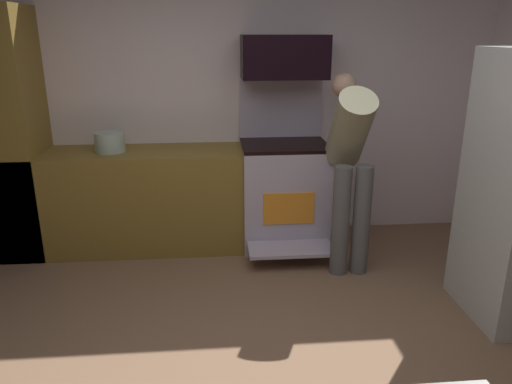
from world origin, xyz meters
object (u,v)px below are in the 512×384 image
at_px(microwave, 284,57).
at_px(person_cook, 350,158).
at_px(oven_range, 283,190).
at_px(stock_pot, 110,142).

xyz_separation_m(microwave, person_cook, (0.45, -0.61, -0.75)).
distance_m(oven_range, person_cook, 0.81).
height_order(person_cook, stock_pot, person_cook).
xyz_separation_m(microwave, stock_pot, (-1.52, -0.08, -0.70)).
bearing_deg(oven_range, person_cook, -48.98).
distance_m(oven_range, stock_pot, 1.59).
distance_m(oven_range, microwave, 1.18).
bearing_deg(stock_pot, person_cook, -15.12).
relative_size(microwave, stock_pot, 2.88).
height_order(oven_range, microwave, microwave).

